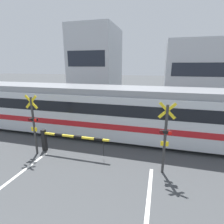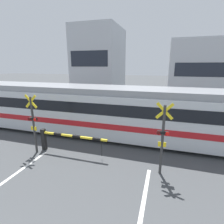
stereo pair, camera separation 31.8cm
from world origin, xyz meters
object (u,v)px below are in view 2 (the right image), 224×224
Objects in this scene: commuter_train at (115,111)px; crossing_signal_left at (33,122)px; crossing_barrier_near at (58,138)px; crossing_signal_right at (163,136)px; crossing_barrier_far at (148,116)px.

crossing_signal_left is at bearing -134.50° from commuter_train.
crossing_signal_right is (5.18, -0.39, 0.91)m from crossing_barrier_near.
crossing_barrier_far is at bearing 53.83° from commuter_train.
commuter_train is 4.49m from crossing_signal_right.
crossing_signal_right is at bearing 0.00° from crossing_signal_left.
crossing_barrier_near is at bearing 19.41° from crossing_signal_left.
crossing_barrier_far is 6.10m from crossing_signal_right.
commuter_train is at bearing -126.17° from crossing_barrier_far.
crossing_signal_right is at bearing -4.28° from crossing_barrier_near.
commuter_train is 7.04× the size of crossing_signal_left.
crossing_signal_left is (-1.10, -0.39, 0.91)m from crossing_barrier_near.
crossing_signal_left is 6.28m from crossing_signal_right.
crossing_barrier_far is 1.20× the size of crossing_signal_right.
crossing_barrier_far is at bearing 53.62° from crossing_barrier_near.
crossing_barrier_near is 6.88m from crossing_barrier_far.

